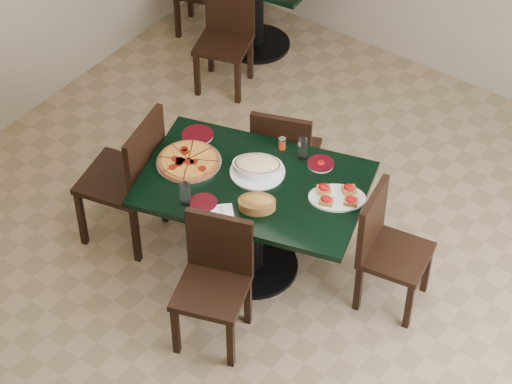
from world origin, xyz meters
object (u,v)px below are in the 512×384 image
Objects in this scene: main_table at (254,204)px; lasagna_casserole at (257,167)px; chair_right at (385,244)px; back_chair_near at (226,32)px; chair_near at (215,274)px; chair_left at (131,173)px; bruschetta_platter at (337,196)px; bread_basket at (257,203)px; chair_far at (284,153)px; pepperoni_pizza at (189,161)px.

main_table is 4.24× the size of lasagna_casserole.
chair_right is 2.47m from back_chair_near.
lasagna_casserole reaches higher than back_chair_near.
chair_left is (-0.91, 0.31, 0.08)m from chair_near.
main_table is 0.24m from lasagna_casserole.
bruschetta_platter is at bearing 99.33° from chair_right.
chair_left is at bearing -91.08° from back_chair_near.
bread_basket is (0.18, -0.25, -0.01)m from lasagna_casserole.
lasagna_casserole is (0.77, 0.30, 0.24)m from chair_left.
chair_right is 0.84m from bread_basket.
bread_basket is at bearing 79.91° from chair_left.
chair_right is (0.78, 0.27, -0.11)m from main_table.
lasagna_casserole is (-0.14, 0.62, 0.32)m from chair_near.
chair_far is at bearing 90.62° from main_table.
chair_right is at bearing 141.36° from chair_far.
chair_left reaches higher than back_chair_near.
back_chair_near is at bearing 98.85° from bread_basket.
back_chair_near is at bearing -175.24° from chair_left.
pepperoni_pizza is at bearing 121.37° from chair_near.
pepperoni_pizza is at bearing 49.61° from chair_far.
chair_right is (0.96, -0.31, -0.01)m from chair_far.
chair_near is at bearing 83.84° from chair_far.
lasagna_casserole is (0.39, 0.18, 0.03)m from pepperoni_pizza.
pepperoni_pizza is (-0.42, -0.09, 0.20)m from main_table.
main_table is at bearing 82.47° from chair_near.
pepperoni_pizza is at bearing 176.33° from main_table.
chair_right is at bearing 2.85° from main_table.
pepperoni_pizza is 0.94m from bruschetta_platter.
chair_near is 0.71m from lasagna_casserole.
chair_far is at bearing 129.19° from chair_left.
chair_left is at bearing 164.52° from bruschetta_platter.
main_table is at bearing 97.76° from bread_basket.
bread_basket is (0.04, 0.36, 0.31)m from chair_near.
chair_far is 2.07× the size of bruschetta_platter.
pepperoni_pizza is 0.43m from lasagna_casserole.
bread_basket is (0.57, -0.08, 0.02)m from pepperoni_pizza.
pepperoni_pizza is (0.38, 0.13, 0.21)m from chair_left.
chair_near is 1.03× the size of chair_right.
bruschetta_platter is (0.38, 0.70, 0.30)m from chair_near.
chair_far is 0.78m from pepperoni_pizza.
lasagna_casserole is at bearing 94.91° from main_table.
back_chair_near reaches higher than main_table.
back_chair_near is (-1.36, 1.51, -0.11)m from main_table.
lasagna_casserole is at bearing 92.30° from bread_basket.
chair_far is 2.11× the size of pepperoni_pizza.
bread_basket is at bearing 92.71° from chair_far.
lasagna_casserole is at bearing 24.28° from pepperoni_pizza.
chair_near is at bearing 57.92° from chair_left.
main_table is 0.32m from bread_basket.
chair_near is 3.20× the size of bread_basket.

